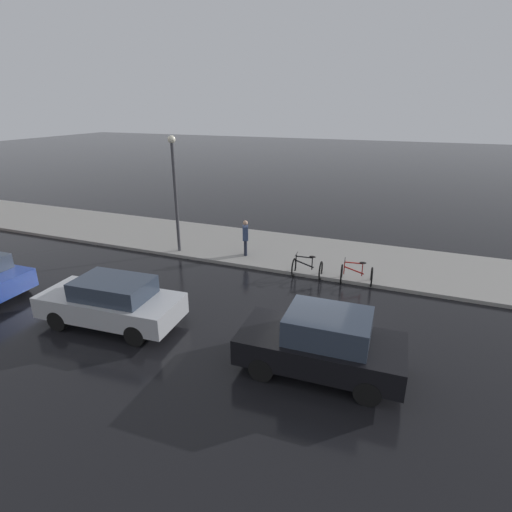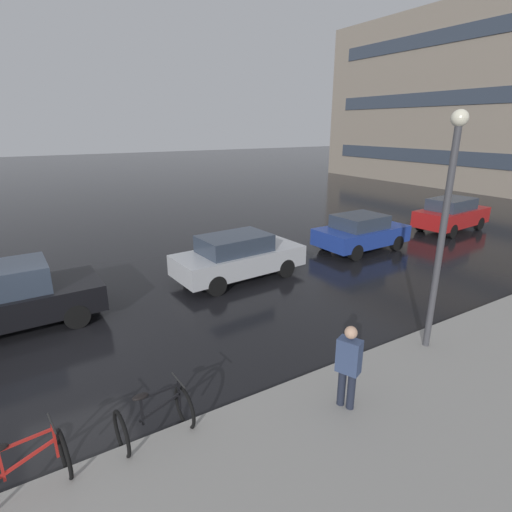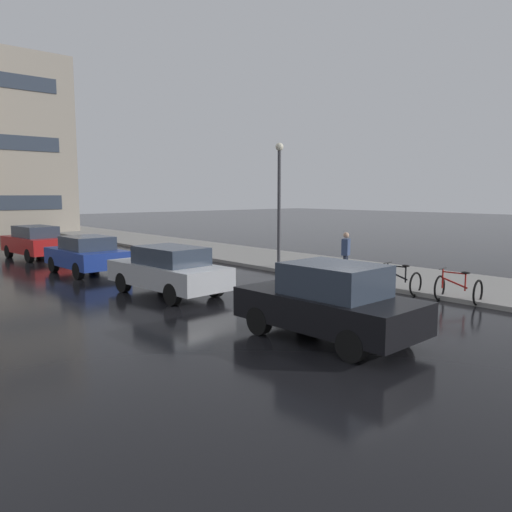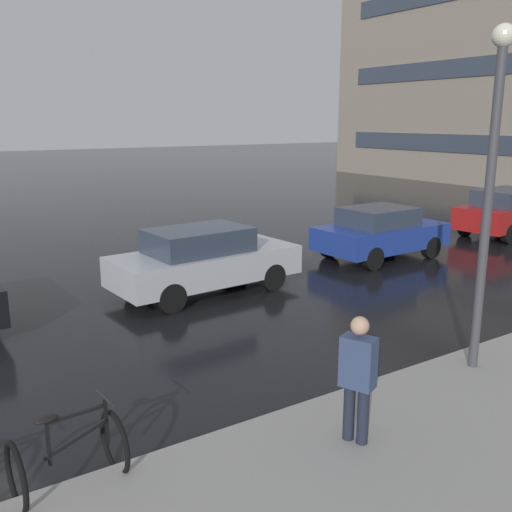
% 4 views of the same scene
% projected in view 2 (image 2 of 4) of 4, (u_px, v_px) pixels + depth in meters
% --- Properties ---
extents(ground_plane, '(140.00, 140.00, 0.00)m').
position_uv_depth(ground_plane, '(67.00, 354.00, 9.06)').
color(ground_plane, black).
extents(bicycle_nearest, '(0.88, 1.25, 0.98)m').
position_uv_depth(bicycle_nearest, '(21.00, 471.00, 5.48)').
color(bicycle_nearest, black).
rests_on(bicycle_nearest, ground).
extents(bicycle_second, '(0.83, 1.18, 0.96)m').
position_uv_depth(bicycle_second, '(155.00, 418.00, 6.48)').
color(bicycle_second, black).
rests_on(bicycle_second, ground).
extents(car_black, '(2.03, 4.18, 1.69)m').
position_uv_depth(car_black, '(11.00, 297.00, 9.99)').
color(car_black, black).
rests_on(car_black, ground).
extents(car_silver, '(2.10, 4.48, 1.54)m').
position_uv_depth(car_silver, '(238.00, 256.00, 13.28)').
color(car_silver, '#B2B5BA').
rests_on(car_silver, ground).
extents(car_blue, '(2.03, 3.91, 1.50)m').
position_uv_depth(car_blue, '(361.00, 232.00, 16.36)').
color(car_blue, navy).
rests_on(car_blue, ground).
extents(car_red, '(2.10, 4.21, 1.61)m').
position_uv_depth(car_red, '(451.00, 214.00, 19.42)').
color(car_red, '#AD1919').
rests_on(car_red, ground).
extents(pedestrian, '(0.46, 0.38, 1.73)m').
position_uv_depth(pedestrian, '(348.00, 366.00, 6.92)').
color(pedestrian, '#1E2333').
rests_on(pedestrian, ground).
extents(streetlamp, '(0.33, 0.33, 5.24)m').
position_uv_depth(streetlamp, '(445.00, 215.00, 8.22)').
color(streetlamp, '#424247').
rests_on(streetlamp, ground).
extents(building_facade_side, '(23.41, 10.28, 13.90)m').
position_uv_depth(building_facade_side, '(467.00, 101.00, 34.65)').
color(building_facade_side, gray).
rests_on(building_facade_side, ground).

